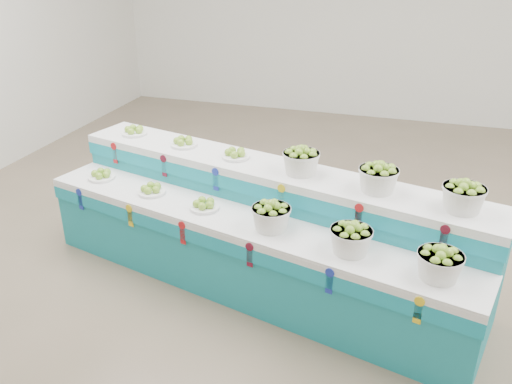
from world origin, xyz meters
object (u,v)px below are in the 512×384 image
(display_stand, at_px, (256,229))
(basket_lower_left, at_px, (271,216))
(plate_upper_mid, at_px, (184,141))
(basket_upper_right, at_px, (463,196))

(display_stand, xyz_separation_m, basket_lower_left, (0.22, -0.31, 0.32))
(plate_upper_mid, xyz_separation_m, basket_upper_right, (2.48, -0.61, 0.07))
(basket_upper_right, bearing_deg, plate_upper_mid, 166.12)
(display_stand, height_order, plate_upper_mid, plate_upper_mid)
(plate_upper_mid, bearing_deg, basket_upper_right, -13.88)
(display_stand, distance_m, basket_lower_left, 0.50)
(basket_lower_left, bearing_deg, basket_upper_right, 6.74)
(display_stand, bearing_deg, basket_lower_left, -40.25)
(basket_lower_left, height_order, basket_upper_right, basket_upper_right)
(plate_upper_mid, height_order, basket_upper_right, basket_upper_right)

